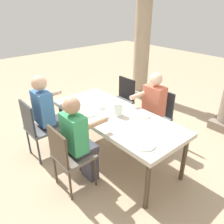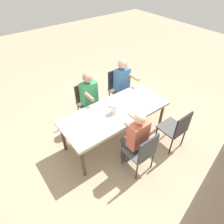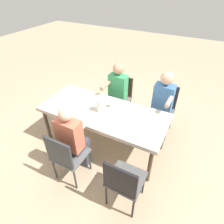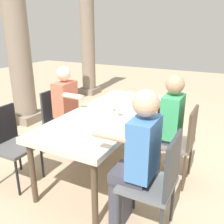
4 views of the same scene
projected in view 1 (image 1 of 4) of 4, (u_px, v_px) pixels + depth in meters
The scene contains 24 objects.
ground_plane at pixel (115, 157), 3.58m from camera, with size 16.00×16.00×0.00m, color tan.
dining_table at pixel (115, 118), 3.27m from camera, with size 2.10×0.89×0.75m.
chair_west_north at pixel (122, 98), 4.38m from camera, with size 0.44×0.44×0.90m.
chair_west_south at pixel (37, 126), 3.36m from camera, with size 0.44×0.44×0.95m.
chair_mid_north at pixel (158, 114), 3.79m from camera, with size 0.44×0.44×0.90m.
chair_mid_south at pixel (68, 154), 2.77m from camera, with size 0.44×0.44×0.91m.
diner_woman_green at pixel (79, 139), 2.80m from camera, with size 0.35×0.49×1.27m.
diner_man_white at pixel (151, 109), 3.61m from camera, with size 0.35×0.49×1.25m.
diner_guest_third at pixel (48, 113), 3.40m from camera, with size 0.35×0.50×1.30m.
stone_column_near at pixel (142, 41), 5.33m from camera, with size 0.48×0.48×2.77m.
plate_0 at pixel (99, 95), 3.91m from camera, with size 0.22×0.22×0.02m.
fork_0 at pixel (94, 92), 4.01m from camera, with size 0.02×0.17×0.01m, color silver.
spoon_0 at pixel (104, 97), 3.81m from camera, with size 0.02×0.17×0.01m, color silver.
plate_1 at pixel (90, 114), 3.26m from camera, with size 0.22×0.22×0.02m.
wine_glass_1 at pixel (103, 109), 3.15m from camera, with size 0.08×0.08×0.16m.
fork_1 at pixel (84, 110), 3.36m from camera, with size 0.02×0.17×0.01m, color silver.
spoon_1 at pixel (96, 118), 3.16m from camera, with size 0.02×0.17×0.01m, color silver.
plate_2 at pixel (143, 115), 3.21m from camera, with size 0.23×0.23×0.02m.
fork_2 at pixel (136, 112), 3.32m from camera, with size 0.02×0.17×0.01m, color silver.
spoon_2 at pixel (151, 119), 3.11m from camera, with size 0.02×0.17×0.01m, color silver.
plate_3 at pixel (144, 145), 2.56m from camera, with size 0.25×0.25×0.02m.
fork_3 at pixel (135, 140), 2.66m from camera, with size 0.02×0.17×0.01m, color silver.
spoon_3 at pixel (155, 151), 2.46m from camera, with size 0.02×0.17×0.01m, color silver.
water_pitcher at pixel (118, 110), 3.19m from camera, with size 0.13×0.13×0.19m.
Camera 1 is at (2.15, -1.92, 2.24)m, focal length 36.05 mm.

